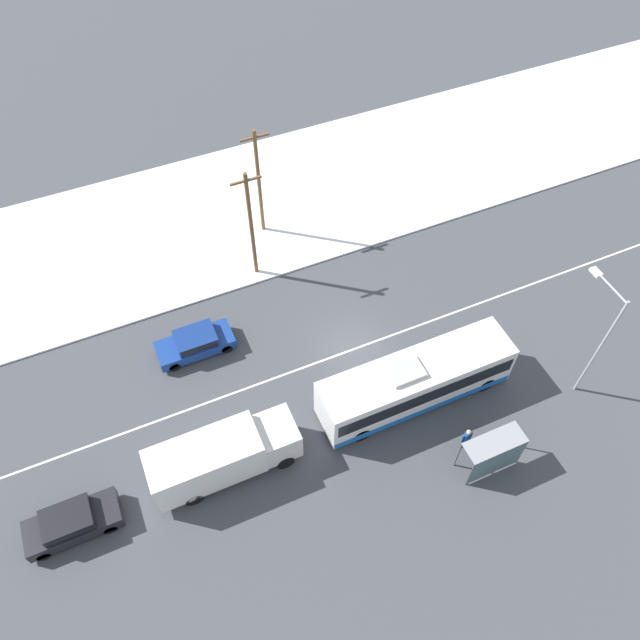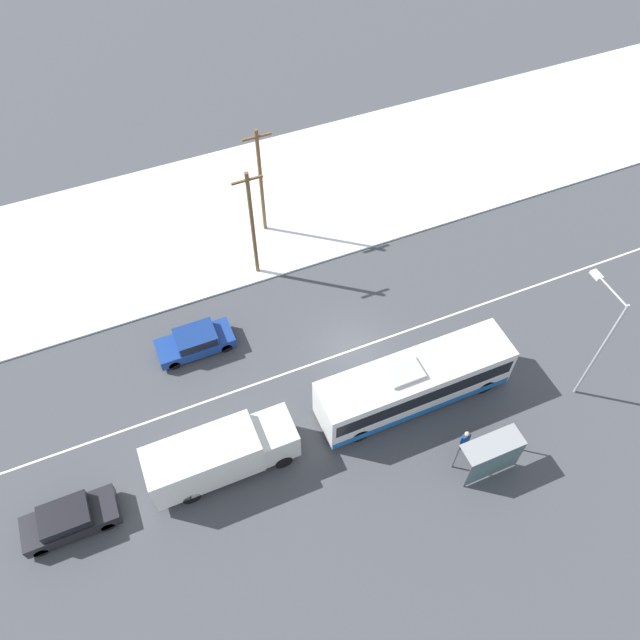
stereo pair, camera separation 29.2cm
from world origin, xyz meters
name	(u,v)px [view 1 (the left image)]	position (x,y,z in m)	size (l,w,h in m)	color
ground_plane	(353,350)	(0.00, 0.00, 0.00)	(120.00, 120.00, 0.00)	#424449
snow_lot	(269,202)	(0.00, 13.61, 0.06)	(80.00, 13.34, 0.12)	white
lane_marking_center	(353,350)	(0.00, 0.00, 0.00)	(60.00, 0.12, 0.00)	silver
city_bus	(415,382)	(1.62, -4.10, 1.56)	(10.50, 2.57, 3.20)	white
box_truck	(221,456)	(-9.02, -4.05, 1.59)	(7.32, 2.30, 2.84)	silver
sedan_car	(195,342)	(-8.17, 3.55, 0.78)	(4.34, 1.80, 1.42)	navy
parked_car_near_truck	(71,522)	(-16.43, -4.05, 0.82)	(4.36, 1.80, 1.51)	black
pedestrian_at_stop	(467,437)	(2.64, -7.74, 1.01)	(0.59, 0.26, 1.64)	#23232D
bus_shelter	(495,454)	(3.13, -9.30, 1.68)	(3.05, 1.20, 2.40)	gray
streetlamp	(600,331)	(10.05, -6.76, 4.77)	(0.36, 2.53, 7.58)	#9EA3A8
utility_pole_roadside	(251,225)	(-2.99, 7.81, 4.13)	(1.80, 0.24, 7.88)	brown
utility_pole_snowlot	(259,182)	(-1.26, 11.20, 4.12)	(1.80, 0.24, 7.87)	brown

